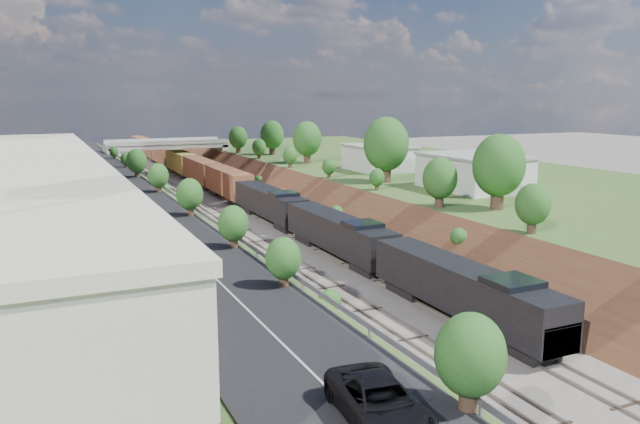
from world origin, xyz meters
The scene contains 14 objects.
platform_right centered at (33.00, 60.00, 2.50)m, with size 44.00×180.00×5.00m, color #405D26.
embankment_left centered at (-11.00, 60.00, 0.00)m, with size 7.07×180.00×7.07m, color brown.
embankment_right centered at (11.00, 60.00, 0.00)m, with size 7.07×180.00×7.07m, color brown.
rail_left_track centered at (-2.60, 60.00, 0.09)m, with size 1.58×180.00×0.18m, color gray.
rail_right_track centered at (2.60, 60.00, 0.09)m, with size 1.58×180.00×0.18m, color gray.
road centered at (-15.50, 60.00, 5.05)m, with size 8.00×180.00×0.10m, color black.
guardrail centered at (-11.40, 59.80, 5.55)m, with size 0.10×171.00×0.70m.
overpass centered at (0.00, 122.00, 4.92)m, with size 24.50×8.30×7.40m.
white_building_near centered at (23.50, 52.00, 7.00)m, with size 9.00×12.00×4.00m, color silver.
white_building_far centered at (23.00, 74.00, 6.80)m, with size 8.00×10.00×3.60m, color silver.
tree_right_large centered at (17.00, 40.00, 9.38)m, with size 5.25×5.25×7.61m.
tree_left_crest centered at (-11.80, 20.00, 7.04)m, with size 2.45×2.45×3.55m.
freight_train centered at (2.60, 101.96, 2.73)m, with size 3.24×164.75×4.79m.
suv centered at (-14.97, 8.41, 5.86)m, with size 2.53×5.48×1.52m, color black.
Camera 1 is at (-25.23, -8.91, 16.32)m, focal length 35.00 mm.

